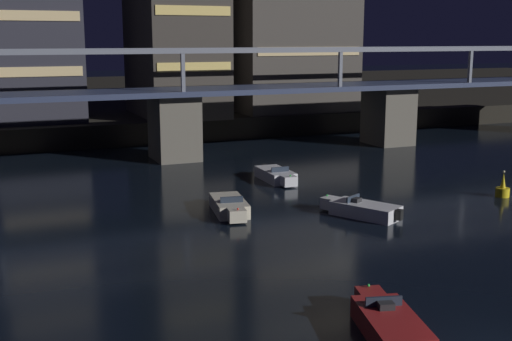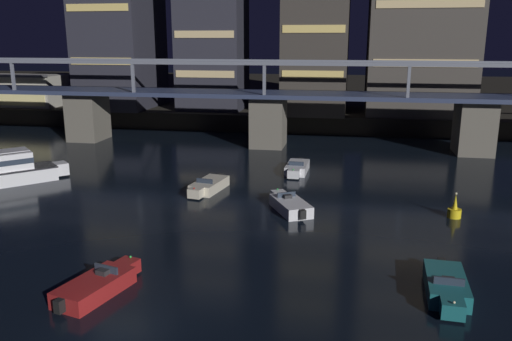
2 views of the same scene
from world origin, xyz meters
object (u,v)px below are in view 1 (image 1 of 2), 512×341
river_bridge (174,112)px  speedboat_near_right (230,206)px  speedboat_mid_center (362,209)px  speedboat_near_center (277,175)px  speedboat_mid_right (389,324)px  channel_buoy (503,190)px

river_bridge → speedboat_near_right: 18.83m
speedboat_near_right → speedboat_mid_center: (6.88, -3.65, 0.00)m
river_bridge → speedboat_near_center: bearing=-68.7°
speedboat_near_center → speedboat_mid_right: 25.37m
speedboat_mid_right → speedboat_mid_center: bearing=61.6°
speedboat_near_right → speedboat_mid_center: bearing=-28.0°
river_bridge → speedboat_near_right: (-1.87, -18.37, -3.67)m
speedboat_mid_center → speedboat_mid_right: (-7.44, -13.73, 0.00)m
speedboat_mid_center → channel_buoy: bearing=2.8°
channel_buoy → speedboat_mid_center: bearing=-177.2°
speedboat_near_center → speedboat_near_right: size_ratio=1.00×
river_bridge → speedboat_near_right: bearing=-95.8°
river_bridge → channel_buoy: size_ratio=52.49×
speedboat_mid_center → channel_buoy: (11.06, 0.54, 0.06)m
river_bridge → speedboat_mid_center: river_bridge is taller
speedboat_near_right → speedboat_mid_right: same height
river_bridge → speedboat_mid_center: bearing=-77.2°
speedboat_mid_center → speedboat_mid_right: bearing=-118.4°
speedboat_near_center → speedboat_mid_center: size_ratio=1.06×
speedboat_near_center → channel_buoy: 15.46m
river_bridge → speedboat_mid_right: bearing=-93.9°
river_bridge → speedboat_mid_center: (5.01, -22.02, -3.67)m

